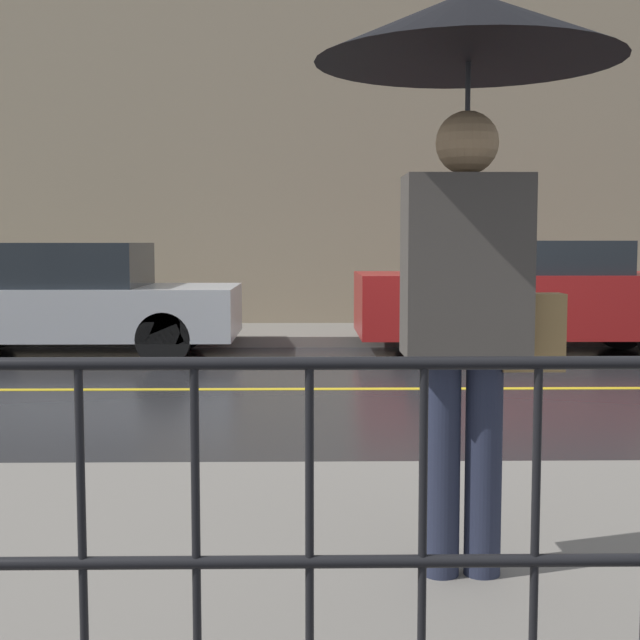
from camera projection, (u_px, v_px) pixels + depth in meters
name	position (u px, v px, depth m)	size (l,w,h in m)	color
ground_plane	(430.00, 389.00, 8.89)	(80.00, 80.00, 0.00)	#262628
sidewalk_near	(596.00, 568.00, 3.80)	(28.00, 3.14, 0.15)	slate
sidewalk_far	(387.00, 334.00, 13.47)	(28.00, 2.14, 0.15)	slate
lane_marking	(430.00, 388.00, 8.89)	(25.20, 0.12, 0.01)	gold
building_storefront	(382.00, 119.00, 14.39)	(28.00, 0.30, 6.89)	gray
pedestrian	(469.00, 112.00, 3.38)	(1.17, 1.17, 2.25)	#23283D
car_silver	(67.00, 299.00, 11.25)	(4.20, 1.88, 1.45)	#B2B5BA
car_red	(532.00, 296.00, 11.34)	(4.51, 1.79, 1.48)	maroon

